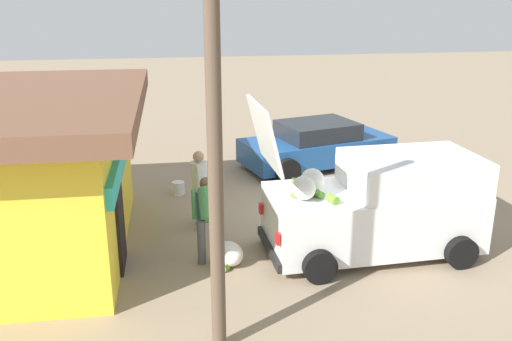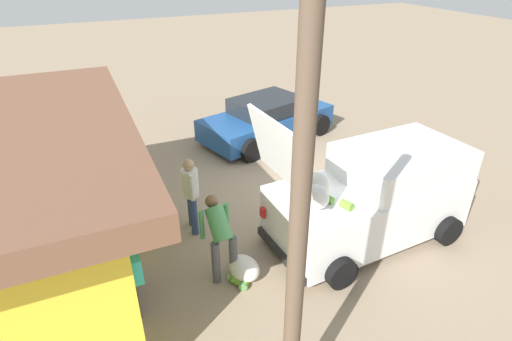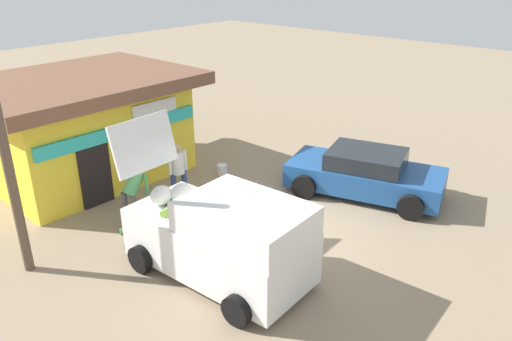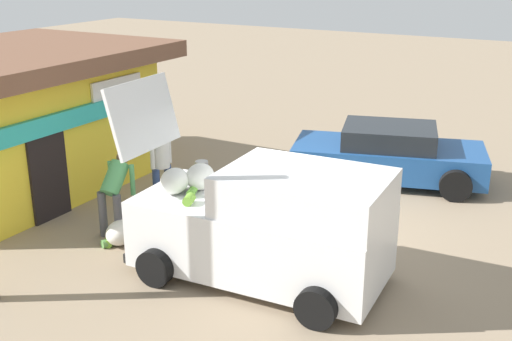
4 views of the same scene
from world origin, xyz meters
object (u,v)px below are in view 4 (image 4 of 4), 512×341
object	(u,v)px
storefront_bar	(13,117)
vendor_standing	(161,161)
unloaded_banana_pile	(120,233)
customer_bending	(115,187)
parked_sedan	(388,155)
delivery_van	(268,224)
paint_bucket	(202,167)

from	to	relation	value
storefront_bar	vendor_standing	world-z (taller)	storefront_bar
storefront_bar	unloaded_banana_pile	xyz separation A→B (m)	(-1.21, -3.84, -1.40)
customer_bending	parked_sedan	bearing A→B (deg)	-33.51
storefront_bar	customer_bending	size ratio (longest dim) A/B	4.12
delivery_van	unloaded_banana_pile	xyz separation A→B (m)	(-0.14, 2.91, -0.74)
parked_sedan	unloaded_banana_pile	size ratio (longest dim) A/B	5.93
storefront_bar	delivery_van	size ratio (longest dim) A/B	1.44
vendor_standing	unloaded_banana_pile	world-z (taller)	vendor_standing
storefront_bar	vendor_standing	xyz separation A→B (m)	(0.60, -3.45, -0.62)
storefront_bar	paint_bucket	distance (m)	4.29
storefront_bar	customer_bending	world-z (taller)	storefront_bar
delivery_van	vendor_standing	xyz separation A→B (m)	(1.67, 3.30, 0.03)
vendor_standing	customer_bending	xyz separation A→B (m)	(-1.50, -0.08, -0.06)
parked_sedan	customer_bending	distance (m)	6.27
parked_sedan	unloaded_banana_pile	xyz separation A→B (m)	(-5.53, 3.14, -0.42)
storefront_bar	customer_bending	bearing A→B (deg)	-104.23
parked_sedan	vendor_standing	xyz separation A→B (m)	(-3.72, 3.53, 0.35)
delivery_van	paint_bucket	size ratio (longest dim) A/B	13.77
parked_sedan	storefront_bar	bearing A→B (deg)	121.78
vendor_standing	paint_bucket	size ratio (longest dim) A/B	5.34
parked_sedan	paint_bucket	bearing A→B (deg)	112.85
paint_bucket	storefront_bar	bearing A→B (deg)	131.27
delivery_van	vendor_standing	size ratio (longest dim) A/B	2.58
parked_sedan	vendor_standing	size ratio (longest dim) A/B	2.72
delivery_van	parked_sedan	world-z (taller)	delivery_van
storefront_bar	vendor_standing	distance (m)	3.56
parked_sedan	customer_bending	bearing A→B (deg)	146.49
customer_bending	unloaded_banana_pile	bearing A→B (deg)	-134.88
delivery_van	parked_sedan	distance (m)	5.41
delivery_van	parked_sedan	bearing A→B (deg)	-2.45
customer_bending	paint_bucket	distance (m)	3.67
parked_sedan	paint_bucket	xyz separation A→B (m)	(-1.66, 3.95, -0.46)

